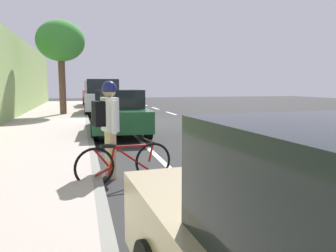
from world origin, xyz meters
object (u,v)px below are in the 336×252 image
at_px(parked_suv_red_nearest, 97,94).
at_px(bicycle_at_curb, 125,163).
at_px(parked_suv_silver_second, 103,96).
at_px(parked_sedan_green_mid, 119,112).
at_px(street_tree_near_cyclist, 61,42).
at_px(cyclist_with_backpack, 108,119).

bearing_deg(parked_suv_red_nearest, bicycle_at_curb, 88.58).
distance_m(parked_suv_silver_second, parked_sedan_green_mid, 7.83).
bearing_deg(parked_suv_silver_second, street_tree_near_cyclist, 25.76).
distance_m(bicycle_at_curb, street_tree_near_cyclist, 13.12).
relative_size(bicycle_at_curb, cyclist_with_backpack, 0.96).
height_order(cyclist_with_backpack, street_tree_near_cyclist, street_tree_near_cyclist).
xyz_separation_m(parked_sedan_green_mid, street_tree_near_cyclist, (2.17, -6.79, 3.12)).
height_order(parked_sedan_green_mid, bicycle_at_curb, parked_sedan_green_mid).
xyz_separation_m(parked_suv_red_nearest, parked_sedan_green_mid, (-0.07, 13.73, -0.27)).
bearing_deg(parked_sedan_green_mid, street_tree_near_cyclist, -72.25).
xyz_separation_m(parked_suv_silver_second, cyclist_with_backpack, (0.73, 13.12, 0.05)).
bearing_deg(parked_sedan_green_mid, bicycle_at_curb, 84.52).
bearing_deg(parked_suv_red_nearest, parked_suv_silver_second, 90.23).
relative_size(parked_suv_silver_second, parked_sedan_green_mid, 1.06).
distance_m(parked_suv_red_nearest, bicycle_at_curb, 19.49).
bearing_deg(bicycle_at_curb, parked_suv_red_nearest, -91.42).
bearing_deg(cyclist_with_backpack, parked_suv_red_nearest, -92.13).
height_order(parked_suv_silver_second, bicycle_at_curb, parked_suv_silver_second).
distance_m(parked_sedan_green_mid, bicycle_at_curb, 5.78).
bearing_deg(parked_suv_red_nearest, cyclist_with_backpack, 87.87).
distance_m(bicycle_at_curb, cyclist_with_backpack, 0.87).
distance_m(parked_suv_red_nearest, street_tree_near_cyclist, 7.79).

